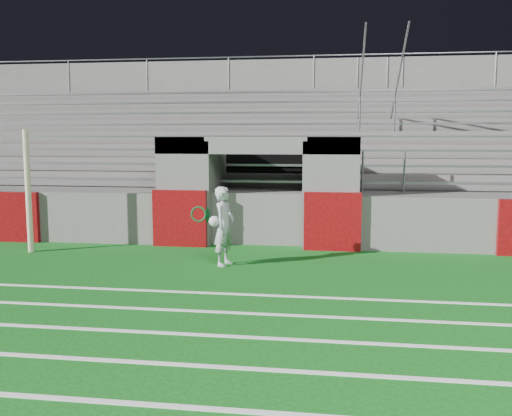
# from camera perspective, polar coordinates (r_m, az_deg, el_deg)

# --- Properties ---
(ground) EXTENTS (90.00, 90.00, 0.00)m
(ground) POSITION_cam_1_polar(r_m,az_deg,el_deg) (10.57, -2.51, -7.11)
(ground) COLOR #0D5213
(ground) RESTS_ON ground
(field_post) EXTENTS (0.13, 0.13, 2.76)m
(field_post) POSITION_cam_1_polar(r_m,az_deg,el_deg) (13.80, -21.82, 1.55)
(field_post) COLOR beige
(field_post) RESTS_ON ground
(field_markings) EXTENTS (28.00, 8.09, 0.01)m
(field_markings) POSITION_cam_1_polar(r_m,az_deg,el_deg) (6.00, -12.00, -18.60)
(field_markings) COLOR white
(field_markings) RESTS_ON ground
(stadium_structure) EXTENTS (26.00, 8.48, 5.42)m
(stadium_structure) POSITION_cam_1_polar(r_m,az_deg,el_deg) (18.17, 2.20, 3.62)
(stadium_structure) COLOR #565452
(stadium_structure) RESTS_ON ground
(goalkeeper_with_ball) EXTENTS (0.55, 0.66, 1.61)m
(goalkeeper_with_ball) POSITION_cam_1_polar(r_m,az_deg,el_deg) (11.56, -3.20, -1.80)
(goalkeeper_with_ball) COLOR #A9AEB3
(goalkeeper_with_ball) RESTS_ON ground
(hose_coil) EXTENTS (0.53, 0.14, 0.53)m
(hose_coil) POSITION_cam_1_polar(r_m,az_deg,el_deg) (13.52, -5.70, -0.64)
(hose_coil) COLOR #0D431D
(hose_coil) RESTS_ON ground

